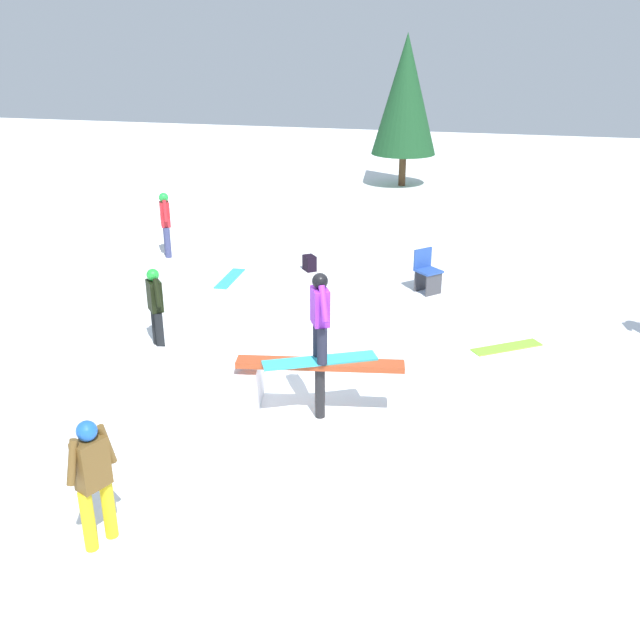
% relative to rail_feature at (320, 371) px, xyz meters
% --- Properties ---
extents(ground_plane, '(60.00, 60.00, 0.00)m').
position_rel_rail_feature_xyz_m(ground_plane, '(0.00, 0.00, -0.71)').
color(ground_plane, white).
extents(rail_feature, '(2.27, 0.67, 0.84)m').
position_rel_rail_feature_xyz_m(rail_feature, '(0.00, 0.00, 0.00)').
color(rail_feature, black).
rests_on(rail_feature, ground).
extents(snow_kicker_ramp, '(2.03, 1.79, 0.64)m').
position_rel_rail_feature_xyz_m(snow_kicker_ramp, '(-1.74, -0.31, -0.38)').
color(snow_kicker_ramp, white).
rests_on(snow_kicker_ramp, ground).
extents(main_rider_on_rail, '(1.50, 0.95, 1.24)m').
position_rel_rail_feature_xyz_m(main_rider_on_rail, '(0.00, 0.00, 0.73)').
color(main_rider_on_rail, '#30C2D5').
rests_on(main_rider_on_rail, rail_feature).
extents(bystander_brown, '(0.31, 0.57, 1.44)m').
position_rel_rail_feature_xyz_m(bystander_brown, '(-1.57, -3.08, 0.11)').
color(bystander_brown, yellow).
rests_on(bystander_brown, ground).
extents(bystander_black, '(0.45, 0.50, 1.37)m').
position_rel_rail_feature_xyz_m(bystander_black, '(-3.21, 1.63, 0.06)').
color(bystander_black, black).
rests_on(bystander_black, ground).
extents(bystander_red, '(0.38, 0.58, 1.50)m').
position_rel_rail_feature_xyz_m(bystander_red, '(-5.31, 6.44, 0.14)').
color(bystander_red, '#3D4372').
rests_on(bystander_red, ground).
extents(loose_snowboard_cyan, '(0.34, 1.32, 0.02)m').
position_rel_rail_feature_xyz_m(loose_snowboard_cyan, '(-3.30, 5.20, -0.69)').
color(loose_snowboard_cyan, '#31B3D8').
rests_on(loose_snowboard_cyan, ground).
extents(loose_snowboard_lime, '(1.19, 0.95, 0.02)m').
position_rel_rail_feature_xyz_m(loose_snowboard_lime, '(2.49, 2.98, -0.69)').
color(loose_snowboard_lime, '#87D633').
rests_on(loose_snowboard_lime, ground).
extents(folding_chair, '(0.62, 0.62, 0.88)m').
position_rel_rail_feature_xyz_m(folding_chair, '(0.86, 5.42, -0.29)').
color(folding_chair, '#3F3F44').
rests_on(folding_chair, ground).
extents(backpack_on_snow, '(0.36, 0.37, 0.34)m').
position_rel_rail_feature_xyz_m(backpack_on_snow, '(-1.79, 6.18, -0.54)').
color(backpack_on_snow, black).
rests_on(backpack_on_snow, ground).
extents(pine_tree_near, '(2.15, 2.15, 4.88)m').
position_rel_rail_feature_xyz_m(pine_tree_near, '(-1.11, 15.89, 2.26)').
color(pine_tree_near, '#4C331E').
rests_on(pine_tree_near, ground).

